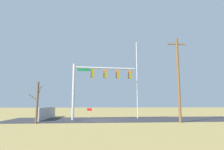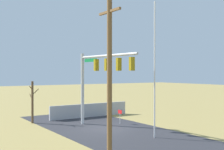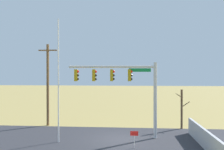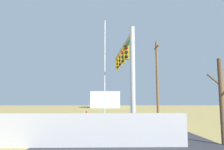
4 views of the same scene
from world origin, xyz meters
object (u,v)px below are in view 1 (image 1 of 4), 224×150
flagpole (137,79)px  open_sign (89,111)px  utility_pole (178,78)px  signal_mast (95,79)px  bare_tree (37,102)px

flagpole → open_sign: flagpole is taller
utility_pole → signal_mast: bearing=-26.9°
open_sign → utility_pole: bearing=142.4°
utility_pole → open_sign: bearing=-37.6°
bare_tree → open_sign: (-4.62, -6.29, -1.02)m
flagpole → signal_mast: bearing=16.0°
flagpole → open_sign: bearing=-10.7°
bare_tree → utility_pole: bearing=178.6°
utility_pole → bare_tree: utility_pole is taller
flagpole → utility_pole: flagpole is taller
bare_tree → open_sign: bare_tree is taller
utility_pole → open_sign: (8.61, -6.62, -3.36)m
flagpole → open_sign: size_ratio=7.74×
signal_mast → utility_pole: (-7.98, 4.05, -0.22)m
open_sign → signal_mast: bearing=103.7°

